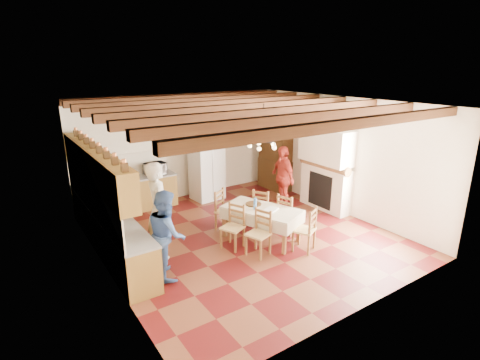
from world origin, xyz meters
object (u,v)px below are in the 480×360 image
at_px(hutch, 275,156).
at_px(person_woman_blue, 167,234).
at_px(chair_right_far, 263,207).
at_px(person_man, 159,210).
at_px(chair_left_far, 232,227).
at_px(refrigerator, 207,171).
at_px(person_woman_red, 283,178).
at_px(microwave, 155,169).
at_px(chair_end_far, 226,210).
at_px(dining_table, 262,212).
at_px(chair_right_near, 288,213).
at_px(chair_left_near, 258,233).
at_px(chair_end_near, 304,229).

distance_m(hutch, person_woman_blue, 5.60).
relative_size(chair_right_far, person_man, 0.48).
xyz_separation_m(chair_left_far, chair_right_far, (1.22, 0.54, 0.00)).
distance_m(refrigerator, person_woman_blue, 4.16).
relative_size(person_woman_red, microwave, 3.06).
distance_m(refrigerator, chair_end_far, 2.24).
xyz_separation_m(dining_table, chair_right_near, (0.71, -0.07, -0.17)).
bearing_deg(person_woman_red, chair_left_far, -53.24).
relative_size(hutch, person_woman_blue, 1.27).
height_order(dining_table, chair_right_far, chair_right_far).
bearing_deg(person_woman_blue, chair_left_far, -68.07).
relative_size(chair_left_near, person_woman_red, 0.56).
xyz_separation_m(chair_end_far, person_man, (-1.77, -0.35, 0.51)).
distance_m(chair_left_far, microwave, 3.34).
bearing_deg(chair_end_near, dining_table, -92.26).
distance_m(chair_left_near, microwave, 3.93).
bearing_deg(chair_end_near, person_man, -56.70).
relative_size(dining_table, chair_left_near, 1.96).
height_order(chair_end_near, person_woman_red, person_woman_red).
xyz_separation_m(chair_left_near, chair_right_near, (1.21, 0.48, 0.00)).
relative_size(dining_table, chair_left_far, 1.96).
bearing_deg(chair_left_far, person_man, -135.23).
relative_size(chair_right_near, person_man, 0.48).
height_order(hutch, chair_right_far, hutch).
height_order(chair_end_near, person_man, person_man).
xyz_separation_m(chair_end_near, person_woman_red, (1.19, 2.13, 0.38)).
relative_size(hutch, chair_right_near, 2.19).
relative_size(hutch, chair_right_far, 2.19).
relative_size(chair_right_near, person_woman_red, 0.56).
relative_size(refrigerator, chair_left_far, 1.73).
relative_size(chair_end_far, person_woman_blue, 0.58).
height_order(hutch, chair_end_near, hutch).
height_order(chair_left_near, chair_end_near, same).
relative_size(refrigerator, hutch, 0.79).
height_order(chair_right_far, chair_end_near, same).
bearing_deg(person_woman_blue, chair_end_near, -90.65).
distance_m(chair_right_far, chair_end_near, 1.47).
bearing_deg(chair_left_near, chair_right_far, 121.16).
xyz_separation_m(dining_table, chair_end_near, (0.42, -0.91, -0.17)).
distance_m(hutch, dining_table, 3.65).
relative_size(chair_left_near, person_man, 0.48).
distance_m(hutch, person_man, 5.09).
xyz_separation_m(refrigerator, chair_left_near, (-0.80, -3.56, -0.35)).
distance_m(dining_table, person_man, 2.24).
bearing_deg(chair_left_far, dining_table, 64.94).
bearing_deg(chair_end_near, chair_end_far, -93.27).
distance_m(dining_table, person_woman_red, 2.03).
xyz_separation_m(refrigerator, chair_right_near, (0.42, -3.08, -0.35)).
relative_size(refrigerator, person_man, 0.84).
bearing_deg(chair_end_near, person_woman_red, -146.24).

